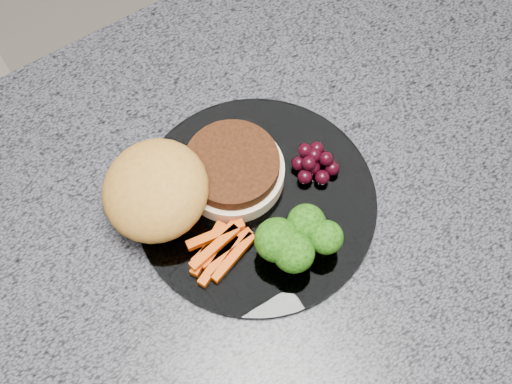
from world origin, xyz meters
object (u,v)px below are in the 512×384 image
island_cabinet (195,360)px  burger (184,185)px  grape_bunch (315,162)px  plate (256,201)px

island_cabinet → burger: bearing=37.6°
grape_bunch → plate: bearing=179.3°
plate → burger: bearing=142.9°
grape_bunch → burger: bearing=161.0°
burger → grape_bunch: bearing=-25.2°
island_cabinet → grape_bunch: size_ratio=24.63×
island_cabinet → burger: (0.06, 0.04, 0.50)m
island_cabinet → burger: 0.51m
island_cabinet → grape_bunch: bearing=-0.6°
island_cabinet → plate: (0.12, -0.00, 0.47)m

